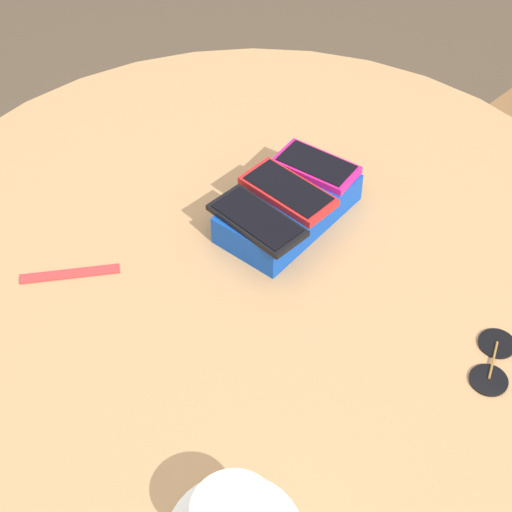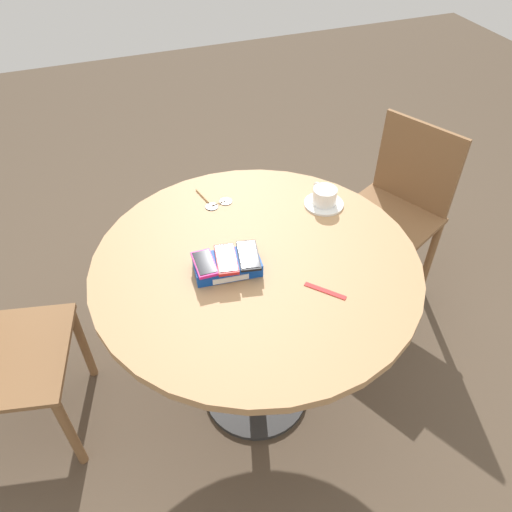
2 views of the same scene
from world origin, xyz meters
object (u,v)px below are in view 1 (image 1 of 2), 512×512
Objects in this scene: phone_box at (288,208)px; sunglasses at (499,361)px; round_table at (256,321)px; phone_magenta at (316,166)px; phone_black at (257,220)px; phone_red at (288,191)px; lanyard_strap at (70,274)px.

phone_box reaches higher than sunglasses.
phone_magenta reaches higher than round_table.
round_table is 7.34× the size of phone_black.
phone_red is 1.00× the size of sunglasses.
phone_box is 0.36m from sunglasses.
phone_red reaches higher than lanyard_strap.
phone_black is at bearing 135.15° from lanyard_strap.
lanyard_strap is at bearing -71.78° from sunglasses.
phone_red reaches higher than round_table.
round_table is at bearing 2.89° from phone_magenta.
phone_box is at bearing 172.98° from phone_black.
round_table is 0.24m from phone_magenta.
round_table is at bearing 126.67° from lanyard_strap.
round_table is at bearing 6.36° from phone_box.
phone_box is at bearing -173.64° from round_table.
round_table is 0.36m from sunglasses.
phone_magenta is 0.14m from phone_black.
sunglasses is at bearing 94.71° from round_table.
phone_box is 0.07m from phone_black.
phone_magenta is at bearing 177.93° from phone_box.
phone_magenta is 0.83× the size of phone_red.
phone_magenta is 0.83× the size of sunglasses.
phone_magenta reaches higher than phone_box.
phone_magenta reaches higher than lanyard_strap.
phone_magenta and phone_red have the same top height.
phone_red is at bearing -130.70° from phone_box.
lanyard_strap is 0.57m from sunglasses.
sunglasses reaches higher than round_table.
phone_red is (-0.10, -0.01, 0.17)m from round_table.
round_table is 7.47× the size of sunglasses.
lanyard_strap is at bearing -37.12° from phone_box.
phone_red reaches higher than sunglasses.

